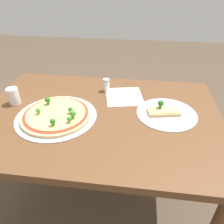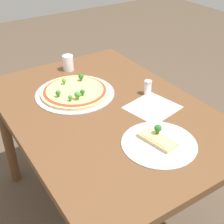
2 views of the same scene
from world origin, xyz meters
name	(u,v)px [view 1 (image 1 of 2)]	position (x,y,z in m)	size (l,w,h in m)	color
ground_plane	(102,200)	(0.00, 0.00, 0.00)	(8.00, 8.00, 0.00)	brown
dining_table	(100,128)	(0.00, 0.00, 0.63)	(1.22, 0.85, 0.72)	brown
pizza_tray_whole	(56,115)	(0.20, 0.06, 0.73)	(0.40, 0.40, 0.07)	#B7B7BC
pizza_tray_slice	(165,112)	(-0.33, -0.04, 0.73)	(0.30, 0.30, 0.07)	#B7B7BC
drinking_cup	(13,96)	(0.47, -0.04, 0.77)	(0.06, 0.06, 0.09)	white
condiment_shaker	(106,85)	(0.00, -0.25, 0.76)	(0.04, 0.04, 0.07)	silver
paper_menu	(124,96)	(-0.11, -0.19, 0.72)	(0.20, 0.21, 0.00)	white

